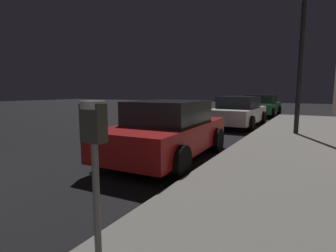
{
  "coord_description": "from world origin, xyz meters",
  "views": [
    {
      "loc": [
        5.93,
        -0.44,
        1.66
      ],
      "look_at": [
        4.17,
        2.67,
        1.18
      ],
      "focal_mm": 27.49,
      "sensor_mm": 36.0,
      "label": 1
    }
  ],
  "objects_px": {
    "street_lamp": "(302,37)",
    "car_green": "(262,105)",
    "car_red": "(168,130)",
    "car_white": "(239,111)",
    "parking_meter": "(94,146)"
  },
  "relations": [
    {
      "from": "parking_meter",
      "to": "street_lamp",
      "type": "relative_size",
      "value": 0.29
    },
    {
      "from": "car_white",
      "to": "street_lamp",
      "type": "relative_size",
      "value": 0.89
    },
    {
      "from": "car_red",
      "to": "car_white",
      "type": "xyz_separation_m",
      "value": [
        0.0,
        6.87,
        0.01
      ]
    },
    {
      "from": "street_lamp",
      "to": "car_green",
      "type": "bearing_deg",
      "value": 107.59
    },
    {
      "from": "car_red",
      "to": "car_white",
      "type": "bearing_deg",
      "value": 90.0
    },
    {
      "from": "car_green",
      "to": "car_red",
      "type": "bearing_deg",
      "value": -90.0
    },
    {
      "from": "parking_meter",
      "to": "car_red",
      "type": "xyz_separation_m",
      "value": [
        -1.62,
        4.03,
        -0.53
      ]
    },
    {
      "from": "parking_meter",
      "to": "car_green",
      "type": "xyz_separation_m",
      "value": [
        -1.62,
        17.04,
        -0.53
      ]
    },
    {
      "from": "car_red",
      "to": "street_lamp",
      "type": "distance_m",
      "value": 6.17
    },
    {
      "from": "parking_meter",
      "to": "street_lamp",
      "type": "distance_m",
      "value": 9.21
    },
    {
      "from": "car_green",
      "to": "street_lamp",
      "type": "distance_m",
      "value": 9.02
    },
    {
      "from": "car_white",
      "to": "street_lamp",
      "type": "distance_m",
      "value": 4.32
    },
    {
      "from": "parking_meter",
      "to": "car_red",
      "type": "height_order",
      "value": "parking_meter"
    },
    {
      "from": "parking_meter",
      "to": "car_green",
      "type": "bearing_deg",
      "value": 95.42
    },
    {
      "from": "car_white",
      "to": "car_green",
      "type": "bearing_deg",
      "value": 90.01
    }
  ]
}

